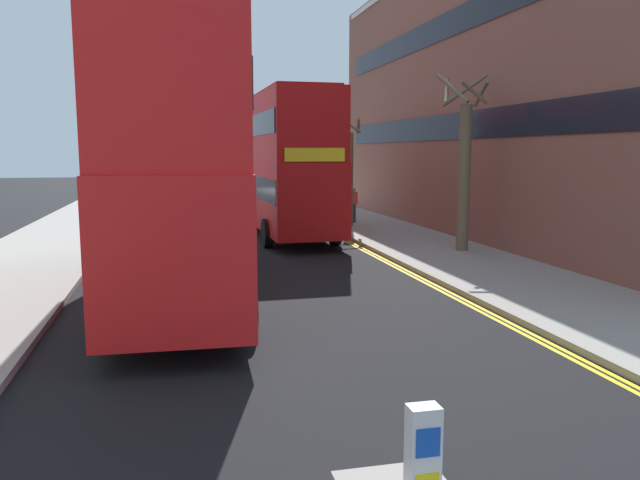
# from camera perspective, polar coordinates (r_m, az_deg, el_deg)

# --- Properties ---
(sidewalk_right) EXTENTS (4.00, 80.00, 0.14)m
(sidewalk_right) POSITION_cam_1_polar(r_m,az_deg,el_deg) (18.29, 14.92, -2.63)
(sidewalk_right) COLOR gray
(sidewalk_right) RESTS_ON ground
(kerb_line_outer) EXTENTS (0.10, 56.00, 0.01)m
(kerb_line_outer) POSITION_cam_1_polar(r_m,az_deg,el_deg) (15.63, 11.54, -4.57)
(kerb_line_outer) COLOR yellow
(kerb_line_outer) RESTS_ON ground
(kerb_line_inner) EXTENTS (0.10, 56.00, 0.01)m
(kerb_line_inner) POSITION_cam_1_polar(r_m,az_deg,el_deg) (15.57, 11.00, -4.61)
(kerb_line_inner) COLOR yellow
(kerb_line_inner) RESTS_ON ground
(keep_left_bollard) EXTENTS (0.36, 0.28, 1.11)m
(keep_left_bollard) POSITION_cam_1_polar(r_m,az_deg,el_deg) (5.87, 9.38, -20.21)
(keep_left_bollard) COLOR silver
(keep_left_bollard) RESTS_ON traffic_island
(double_decker_bus_away) EXTENTS (3.07, 10.88, 5.64)m
(double_decker_bus_away) POSITION_cam_1_polar(r_m,az_deg,el_deg) (14.60, -12.77, 6.50)
(double_decker_bus_away) COLOR red
(double_decker_bus_away) RESTS_ON ground
(double_decker_bus_oncoming) EXTENTS (2.96, 10.85, 5.64)m
(double_decker_bus_oncoming) POSITION_cam_1_polar(r_m,az_deg,el_deg) (25.50, -3.40, 7.26)
(double_decker_bus_oncoming) COLOR #B20F0F
(double_decker_bus_oncoming) RESTS_ON ground
(pedestrian_far) EXTENTS (0.34, 0.22, 1.62)m
(pedestrian_far) POSITION_cam_1_polar(r_m,az_deg,el_deg) (28.92, 3.08, 3.30)
(pedestrian_far) COLOR #2D2D38
(pedestrian_far) RESTS_ON sidewalk_right
(street_tree_near) EXTENTS (1.49, 1.86, 5.01)m
(street_tree_near) POSITION_cam_1_polar(r_m,az_deg,el_deg) (27.43, 2.63, 5.98)
(street_tree_near) COLOR #6B6047
(street_tree_near) RESTS_ON sidewalk_right
(street_tree_mid) EXTENTS (1.91, 1.91, 5.80)m
(street_tree_mid) POSITION_cam_1_polar(r_m,az_deg,el_deg) (21.00, 13.03, 6.43)
(street_tree_mid) COLOR #6B6047
(street_tree_mid) RESTS_ON sidewalk_right
(townhouse_terrace_right) EXTENTS (10.08, 28.00, 11.47)m
(townhouse_terrace_right) POSITION_cam_1_polar(r_m,az_deg,el_deg) (28.15, 20.89, 12.35)
(townhouse_terrace_right) COLOR brown
(townhouse_terrace_right) RESTS_ON ground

